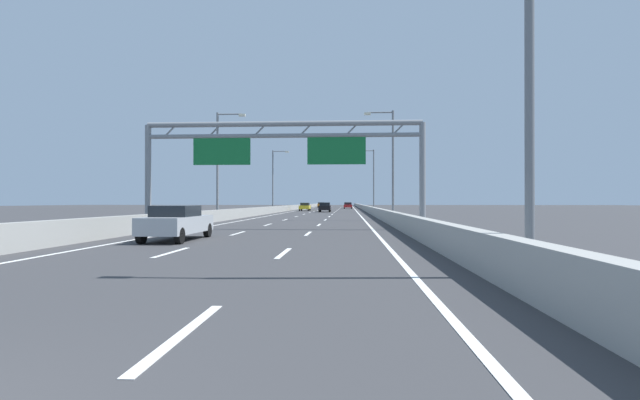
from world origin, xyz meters
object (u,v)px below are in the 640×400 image
streetlamp_right_far (372,177)px  orange_car (321,205)px  red_car (348,205)px  sign_gantry (282,147)px  silver_car (177,222)px  yellow_car (305,207)px  streetlamp_right_near (518,26)px  black_car (325,207)px  streetlamp_left_mid (220,159)px  streetlamp_right_mid (390,158)px  streetlamp_left_far (274,177)px

streetlamp_right_far → orange_car: streetlamp_right_far is taller
orange_car → red_car: 25.75m
sign_gantry → silver_car: bearing=-112.3°
silver_car → yellow_car: (-0.49, 63.87, -0.01)m
streetlamp_right_near → black_car: 64.24m
streetlamp_right_far → orange_car: (-11.25, 61.14, -4.65)m
black_car → red_car: 34.16m
streetlamp_left_mid → silver_car: size_ratio=2.04×
black_car → red_car: bearing=83.9°
streetlamp_right_mid → black_car: bearing=102.4°
streetlamp_right_near → streetlamp_left_far: bearing=103.7°
sign_gantry → streetlamp_left_far: size_ratio=1.75×
streetlamp_right_mid → streetlamp_right_far: bearing=90.0°
yellow_car → sign_gantry: bearing=-86.1°
silver_car → streetlamp_left_far: bearing=94.5°
streetlamp_left_mid → streetlamp_left_far: 30.55m
streetlamp_left_far → streetlamp_left_mid: bearing=-90.0°
streetlamp_right_far → orange_car: 62.34m
silver_car → streetlamp_right_far: bearing=78.3°
orange_car → yellow_car: (-0.06, -49.32, -0.00)m
silver_car → streetlamp_right_mid: bearing=63.3°
silver_car → red_car: red_car is taller
streetlamp_right_far → silver_car: (-10.82, -52.05, -4.64)m
streetlamp_right_near → streetlamp_right_mid: (0.00, 30.55, 0.00)m
yellow_car → orange_car: bearing=89.9°
streetlamp_right_far → black_car: (-7.30, 2.55, -4.63)m
streetlamp_right_near → streetlamp_right_mid: bearing=90.0°
streetlamp_left_mid → orange_car: bearing=87.7°
sign_gantry → streetlamp_right_near: bearing=-66.2°
orange_car → silver_car: bearing=-89.8°
yellow_car → streetlamp_left_mid: bearing=-94.9°
silver_car → yellow_car: bearing=90.4°
streetlamp_right_near → streetlamp_left_far: same height
sign_gantry → silver_car: sign_gantry is taller
black_car → yellow_car: size_ratio=1.04×
streetlamp_left_mid → streetlamp_right_far: (14.93, 30.55, 0.00)m
sign_gantry → streetlamp_left_far: (-7.41, 44.01, 0.57)m
black_car → red_car: black_car is taller
red_car → yellow_car: bearing=-107.2°
orange_car → streetlamp_right_mid: bearing=-83.0°
streetlamp_right_near → black_car: bearing=96.5°
streetlamp_right_near → yellow_car: 73.94m
streetlamp_right_mid → yellow_car: size_ratio=2.14×
sign_gantry → streetlamp_left_mid: (-7.41, 13.46, 0.57)m
streetlamp_left_far → streetlamp_right_far: size_ratio=1.00×
streetlamp_left_mid → streetlamp_right_far: size_ratio=1.00×
orange_car → red_car: bearing=-72.9°
silver_car → yellow_car: 63.87m
silver_car → yellow_car: size_ratio=1.05×
orange_car → red_car: red_car is taller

